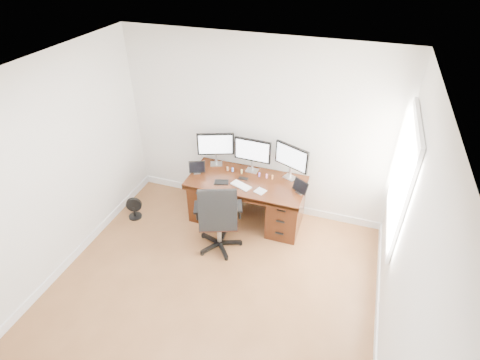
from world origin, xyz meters
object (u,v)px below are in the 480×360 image
(office_chair, at_px, (219,228))
(keyboard, at_px, (241,185))
(desk, at_px, (247,198))
(monitor_center, at_px, (252,151))
(floor_fan, at_px, (134,208))

(office_chair, distance_m, keyboard, 0.68)
(desk, bearing_deg, monitor_center, 90.01)
(monitor_center, relative_size, keyboard, 1.83)
(desk, height_order, keyboard, keyboard)
(office_chair, bearing_deg, floor_fan, 150.94)
(keyboard, bearing_deg, monitor_center, 107.95)
(desk, bearing_deg, office_chair, -102.87)
(desk, relative_size, floor_fan, 4.83)
(floor_fan, bearing_deg, office_chair, -30.10)
(office_chair, bearing_deg, monitor_center, 59.10)
(floor_fan, xyz_separation_m, keyboard, (1.65, 0.34, 0.59))
(desk, distance_m, floor_fan, 1.77)
(monitor_center, bearing_deg, desk, -87.66)
(desk, distance_m, monitor_center, 0.72)
(monitor_center, distance_m, keyboard, 0.54)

